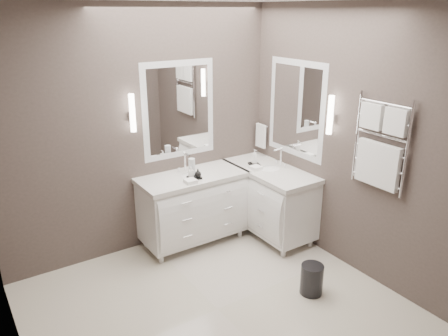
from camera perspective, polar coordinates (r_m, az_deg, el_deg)
floor at (r=4.26m, az=-0.86°, el=-18.01°), size 3.20×3.00×0.01m
wall_back at (r=4.86m, az=-10.61°, el=4.56°), size 3.20×0.01×2.70m
wall_front at (r=2.57m, az=17.77°, el=-10.59°), size 3.20×0.01×2.70m
wall_left at (r=3.11m, az=-26.95°, el=-6.41°), size 0.01×3.00×2.70m
wall_right at (r=4.61m, az=16.12°, el=3.24°), size 0.01×3.00×2.70m
vanity_back at (r=5.10m, az=-4.09°, el=-4.73°), size 1.24×0.59×0.97m
vanity_right at (r=5.31m, az=5.91°, el=-3.76°), size 0.59×1.24×0.97m
mirror_back at (r=4.98m, az=-5.90°, el=7.54°), size 0.90×0.02×1.10m
mirror_right at (r=5.08m, az=9.38°, el=7.62°), size 0.02×0.90×1.10m
sconce_back at (r=4.68m, az=-11.87°, el=6.95°), size 0.06×0.06×0.40m
sconce_right at (r=4.63m, az=13.70°, el=6.65°), size 0.06×0.06×0.40m
towel_bar_corner at (r=5.56m, az=4.83°, el=4.28°), size 0.03×0.22×0.30m
towel_ladder at (r=4.32m, az=19.68°, el=2.33°), size 0.06×0.58×0.90m
waste_bin at (r=4.45m, az=11.38°, el=-14.06°), size 0.23×0.23×0.31m
amenity_tray_back at (r=4.85m, az=-3.89°, el=-1.26°), size 0.17×0.14×0.02m
amenity_tray_right at (r=5.26m, az=3.99°, el=0.46°), size 0.15×0.18×0.02m
water_bottle at (r=4.88m, az=-4.22°, el=0.06°), size 0.09×0.09×0.21m
soap_bottle_a at (r=4.83m, az=-4.34°, el=-0.50°), size 0.07×0.07×0.12m
soap_bottle_b at (r=4.82m, az=-3.42°, el=-0.66°), size 0.09×0.09×0.09m
soap_bottle_c at (r=5.23m, az=4.01°, el=1.48°), size 0.08×0.08×0.18m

